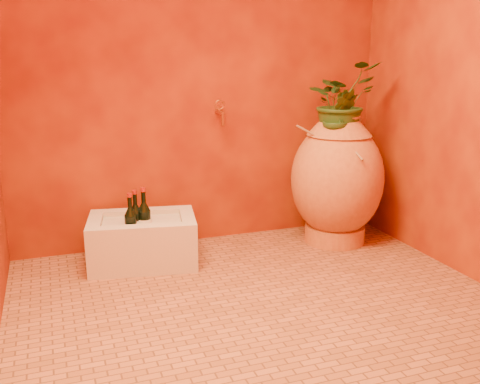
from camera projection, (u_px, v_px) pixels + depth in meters
name	position (u px, v px, depth m)	size (l,w,h in m)	color
floor	(257.00, 298.00, 2.81)	(2.50, 2.50, 0.00)	#9A5732
wall_back	(201.00, 53.00, 3.40)	(2.50, 0.02, 2.50)	#600F05
wall_right	(472.00, 53.00, 2.90)	(0.02, 2.00, 2.50)	#600F05
amphora	(337.00, 179.00, 3.56)	(0.62, 0.63, 0.88)	#B87234
stone_basin	(143.00, 241.00, 3.25)	(0.70, 0.53, 0.29)	beige
wine_bottle_a	(145.00, 221.00, 3.18)	(0.08, 0.08, 0.32)	black
wine_bottle_b	(136.00, 222.00, 3.19)	(0.08, 0.08, 0.31)	black
wine_bottle_c	(131.00, 226.00, 3.13)	(0.07, 0.07, 0.30)	black
wall_tap	(220.00, 111.00, 3.46)	(0.07, 0.14, 0.16)	#A66726
plant_main	(341.00, 101.00, 3.45)	(0.45, 0.39, 0.50)	#224318
plant_side	(339.00, 118.00, 3.37)	(0.21, 0.17, 0.37)	#224318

